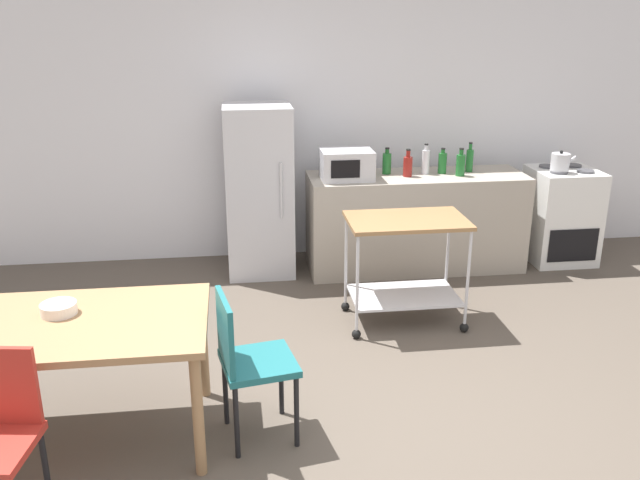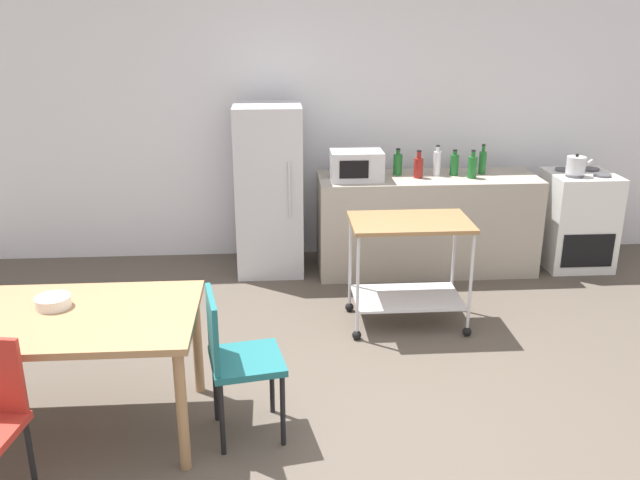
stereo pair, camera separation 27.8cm
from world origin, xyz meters
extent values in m
plane|color=brown|center=(0.00, 0.00, 0.00)|extent=(12.00, 12.00, 0.00)
cube|color=white|center=(0.00, 3.20, 1.45)|extent=(8.40, 0.12, 2.90)
cube|color=#A89E8E|center=(0.90, 2.60, 0.45)|extent=(2.00, 0.64, 0.90)
cube|color=#A37A51|center=(-1.70, 0.18, 0.73)|extent=(1.50, 0.90, 0.04)
cylinder|color=#A37A51|center=(-1.01, -0.21, 0.35)|extent=(0.06, 0.06, 0.71)
cylinder|color=#A37A51|center=(-1.01, 0.57, 0.35)|extent=(0.06, 0.06, 0.71)
cube|color=#1E666B|center=(-0.68, 0.10, 0.47)|extent=(0.47, 0.47, 0.04)
cube|color=#1E666B|center=(-0.86, 0.07, 0.69)|extent=(0.10, 0.38, 0.40)
cylinder|color=black|center=(-0.48, -0.04, 0.23)|extent=(0.03, 0.03, 0.45)
cylinder|color=black|center=(-0.54, 0.29, 0.23)|extent=(0.03, 0.03, 0.45)
cylinder|color=black|center=(-0.82, -0.10, 0.23)|extent=(0.03, 0.03, 0.45)
cylinder|color=black|center=(-0.88, 0.23, 0.23)|extent=(0.03, 0.03, 0.45)
cylinder|color=black|center=(-1.74, -0.38, 0.23)|extent=(0.03, 0.03, 0.45)
cube|color=white|center=(2.35, 2.62, 0.45)|extent=(0.60, 0.60, 0.90)
cube|color=black|center=(2.35, 2.32, 0.25)|extent=(0.48, 0.01, 0.32)
cylinder|color=#47474C|center=(2.22, 2.50, 0.91)|extent=(0.16, 0.16, 0.02)
cylinder|color=#47474C|center=(2.48, 2.50, 0.91)|extent=(0.16, 0.16, 0.02)
cylinder|color=#47474C|center=(2.22, 2.74, 0.91)|extent=(0.16, 0.16, 0.02)
cylinder|color=#47474C|center=(2.48, 2.74, 0.91)|extent=(0.16, 0.16, 0.02)
cube|color=silver|center=(-0.55, 2.70, 0.78)|extent=(0.60, 0.60, 1.55)
cylinder|color=silver|center=(-0.37, 2.39, 0.85)|extent=(0.02, 0.02, 0.50)
cube|color=olive|center=(0.51, 1.46, 0.83)|extent=(0.90, 0.56, 0.03)
cube|color=silver|center=(0.51, 1.46, 0.22)|extent=(0.83, 0.52, 0.02)
cylinder|color=silver|center=(0.09, 1.21, 0.45)|extent=(0.02, 0.02, 0.76)
sphere|color=black|center=(0.09, 1.21, 0.04)|extent=(0.07, 0.07, 0.07)
cylinder|color=silver|center=(0.93, 1.21, 0.45)|extent=(0.02, 0.02, 0.76)
sphere|color=black|center=(0.93, 1.21, 0.04)|extent=(0.07, 0.07, 0.07)
cylinder|color=silver|center=(0.09, 1.71, 0.45)|extent=(0.02, 0.02, 0.76)
sphere|color=black|center=(0.09, 1.71, 0.04)|extent=(0.07, 0.07, 0.07)
cylinder|color=silver|center=(0.93, 1.71, 0.45)|extent=(0.02, 0.02, 0.76)
sphere|color=black|center=(0.93, 1.71, 0.04)|extent=(0.07, 0.07, 0.07)
cube|color=silver|center=(0.23, 2.54, 1.03)|extent=(0.46, 0.34, 0.26)
cube|color=black|center=(0.19, 2.37, 1.03)|extent=(0.25, 0.01, 0.16)
cylinder|color=#1E6628|center=(0.63, 2.69, 0.99)|extent=(0.08, 0.08, 0.19)
cylinder|color=#1E6628|center=(0.63, 2.69, 1.11)|extent=(0.04, 0.04, 0.04)
cylinder|color=black|center=(0.63, 2.69, 1.14)|extent=(0.04, 0.04, 0.01)
cylinder|color=maroon|center=(0.80, 2.56, 0.99)|extent=(0.08, 0.08, 0.18)
cylinder|color=maroon|center=(0.80, 2.56, 1.11)|extent=(0.04, 0.04, 0.06)
cylinder|color=black|center=(0.80, 2.56, 1.14)|extent=(0.04, 0.04, 0.01)
cylinder|color=silver|center=(0.98, 2.64, 1.01)|extent=(0.07, 0.07, 0.22)
cylinder|color=silver|center=(0.98, 2.64, 1.14)|extent=(0.03, 0.03, 0.05)
cylinder|color=black|center=(0.98, 2.64, 1.17)|extent=(0.03, 0.03, 0.01)
cylinder|color=#1E6628|center=(1.14, 2.64, 0.99)|extent=(0.08, 0.08, 0.19)
cylinder|color=#1E6628|center=(1.14, 2.64, 1.11)|extent=(0.03, 0.03, 0.04)
cylinder|color=black|center=(1.14, 2.64, 1.13)|extent=(0.04, 0.04, 0.01)
cylinder|color=#1E6628|center=(1.28, 2.52, 1.00)|extent=(0.08, 0.08, 0.19)
cylinder|color=#1E6628|center=(1.28, 2.52, 1.12)|extent=(0.04, 0.04, 0.05)
cylinder|color=black|center=(1.28, 2.52, 1.15)|extent=(0.04, 0.04, 0.01)
cylinder|color=#1E6628|center=(1.41, 2.67, 1.00)|extent=(0.07, 0.07, 0.20)
cylinder|color=#1E6628|center=(1.41, 2.67, 1.13)|extent=(0.03, 0.03, 0.06)
cylinder|color=black|center=(1.41, 2.67, 1.17)|extent=(0.03, 0.03, 0.01)
cylinder|color=white|center=(-1.77, 0.29, 0.78)|extent=(0.20, 0.20, 0.06)
cylinder|color=silver|center=(2.23, 2.52, 1.00)|extent=(0.17, 0.17, 0.16)
sphere|color=black|center=(2.23, 2.52, 1.09)|extent=(0.03, 0.03, 0.03)
cylinder|color=silver|center=(2.34, 2.52, 1.02)|extent=(0.08, 0.02, 0.07)
camera|label=1|loc=(-0.77, -3.28, 2.37)|focal=38.00mm
camera|label=2|loc=(-0.50, -3.31, 2.37)|focal=38.00mm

